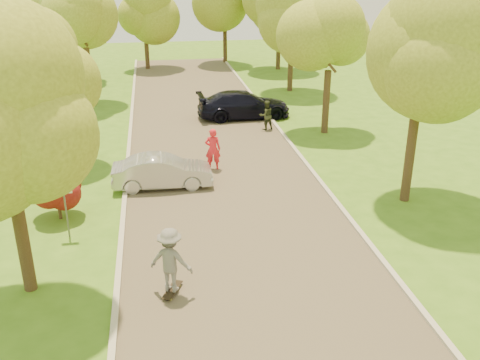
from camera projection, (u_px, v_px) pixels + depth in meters
ground at (260, 287)px, 15.42m from camera, size 100.00×100.00×0.00m
road at (223, 181)px, 22.71m from camera, size 8.00×60.00×0.01m
curb_left at (126, 186)px, 22.08m from camera, size 0.18×60.00×0.12m
curb_right at (315, 174)px, 23.30m from camera, size 0.18×60.00×0.12m
street_sign at (64, 195)px, 17.60m from camera, size 0.55×0.06×2.17m
red_shrub at (57, 191)px, 19.07m from camera, size 1.70×1.70×1.95m
tree_l_mida at (9, 114)px, 13.40m from camera, size 4.71×4.60×7.39m
tree_l_midb at (56, 61)px, 23.57m from camera, size 4.30×4.20×6.62m
tree_l_far at (87, 17)px, 32.41m from camera, size 4.92×4.80×7.79m
tree_r_mida at (428, 57)px, 18.91m from camera, size 5.13×5.00×7.95m
tree_r_midb at (334, 41)px, 27.30m from camera, size 4.51×4.40×7.01m
tree_r_far at (296, 5)px, 36.14m from camera, size 5.33×5.20×8.34m
tree_bg_a at (64, 9)px, 39.40m from camera, size 5.12×5.00×7.72m
tree_bg_b at (282, 1)px, 43.69m from camera, size 5.12×5.00×7.95m
tree_bg_c at (147, 8)px, 44.06m from camera, size 4.92×4.80×7.33m
tree_bg_d at (227, 1)px, 46.82m from camera, size 5.12×5.00×7.72m
silver_sedan at (163, 172)px, 21.95m from camera, size 4.11×1.50×1.35m
dark_sedan at (244, 105)px, 31.53m from camera, size 5.55×2.44×1.58m
longboard at (172, 290)px, 15.11m from camera, size 0.65×1.00×0.11m
skateboarder at (171, 260)px, 14.73m from camera, size 1.42×1.16×1.91m
person_striped at (213, 149)px, 23.71m from camera, size 0.75×0.55×1.90m
person_olive at (266, 115)px, 29.31m from camera, size 0.93×0.80×1.64m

